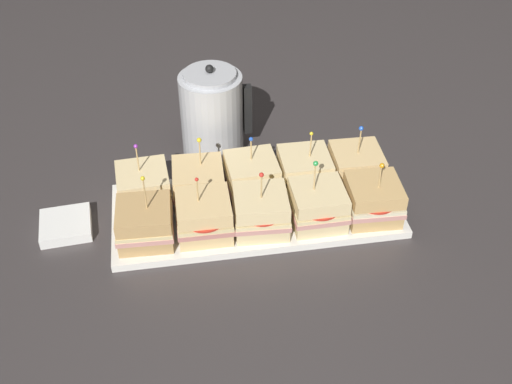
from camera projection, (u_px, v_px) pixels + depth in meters
The scene contains 14 objects.
ground_plane at pixel (256, 213), 1.47m from camera, with size 6.00×6.00×0.00m, color #383333.
serving_platter at pixel (256, 211), 1.47m from camera, with size 0.65×0.27×0.02m.
sandwich_front_far_left at pixel (145, 223), 1.36m from camera, with size 0.12×0.12×0.17m.
sandwich_front_left at pixel (204, 217), 1.37m from camera, with size 0.12×0.12×0.15m.
sandwich_front_center at pixel (260, 212), 1.38m from camera, with size 0.13×0.13×0.15m.
sandwich_front_right at pixel (318, 206), 1.40m from camera, with size 0.12×0.12×0.16m.
sandwich_front_far_right at pixel (373, 200), 1.41m from camera, with size 0.12×0.12×0.15m.
sandwich_back_far_left at pixel (143, 187), 1.45m from camera, with size 0.13×0.13×0.15m.
sandwich_back_left at pixel (198, 182), 1.46m from camera, with size 0.12×0.12×0.16m.
sandwich_back_center at pixel (252, 176), 1.48m from camera, with size 0.13×0.13×0.15m.
sandwich_back_right at pixel (304, 171), 1.49m from camera, with size 0.12×0.12×0.15m.
sandwich_back_far_right at pixel (356, 166), 1.51m from camera, with size 0.12×0.12×0.16m.
kettle_steel at pixel (212, 114), 1.59m from camera, with size 0.18×0.16×0.25m.
napkin_stack at pixel (66, 225), 1.42m from camera, with size 0.12×0.12×0.02m.
Camera 1 is at (-0.18, -1.09, 0.97)m, focal length 45.00 mm.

